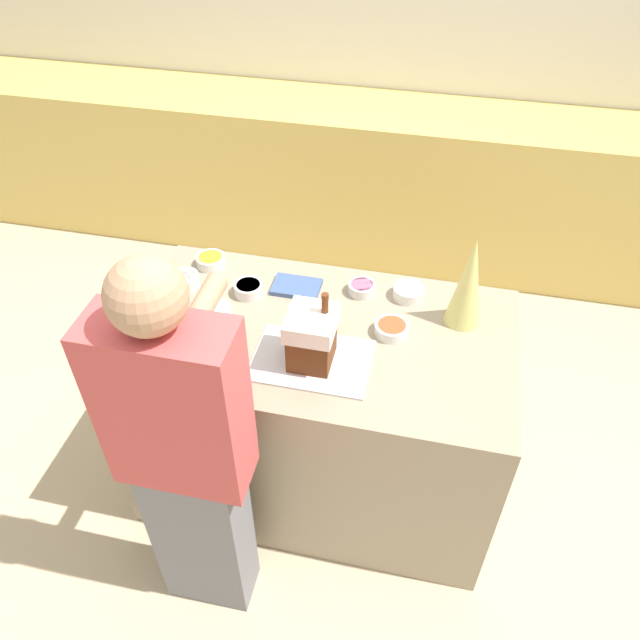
{
  "coord_description": "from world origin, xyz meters",
  "views": [
    {
      "loc": [
        0.37,
        -1.63,
        2.44
      ],
      "look_at": [
        0.0,
        0.0,
        0.95
      ],
      "focal_mm": 35.0,
      "sensor_mm": 36.0,
      "label": 1
    }
  ],
  "objects_px": {
    "candy_bowl_beside_tree": "(211,260)",
    "candy_bowl_center_rear": "(392,328)",
    "cookbook": "(296,287)",
    "gingerbread_house": "(312,337)",
    "baking_tray": "(312,360)",
    "candy_bowl_near_tray_right": "(218,310)",
    "candy_bowl_near_tray_left": "(249,288)",
    "candy_bowl_far_right": "(409,292)",
    "mug": "(127,359)",
    "candy_bowl_behind_tray": "(185,280)",
    "decorative_tree": "(469,282)",
    "candy_bowl_front_corner": "(362,288)",
    "person": "(186,458)"
  },
  "relations": [
    {
      "from": "candy_bowl_front_corner",
      "to": "candy_bowl_far_right",
      "type": "xyz_separation_m",
      "value": [
        0.18,
        0.01,
        0.0
      ]
    },
    {
      "from": "baking_tray",
      "to": "candy_bowl_behind_tray",
      "type": "distance_m",
      "value": 0.66
    },
    {
      "from": "candy_bowl_far_right",
      "to": "mug",
      "type": "distance_m",
      "value": 1.07
    },
    {
      "from": "decorative_tree",
      "to": "mug",
      "type": "xyz_separation_m",
      "value": [
        -1.1,
        -0.5,
        -0.13
      ]
    },
    {
      "from": "candy_bowl_front_corner",
      "to": "candy_bowl_near_tray_left",
      "type": "distance_m",
      "value": 0.44
    },
    {
      "from": "candy_bowl_near_tray_left",
      "to": "mug",
      "type": "height_order",
      "value": "mug"
    },
    {
      "from": "baking_tray",
      "to": "candy_bowl_center_rear",
      "type": "height_order",
      "value": "candy_bowl_center_rear"
    },
    {
      "from": "candy_bowl_far_right",
      "to": "gingerbread_house",
      "type": "bearing_deg",
      "value": -124.04
    },
    {
      "from": "gingerbread_house",
      "to": "mug",
      "type": "relative_size",
      "value": 2.98
    },
    {
      "from": "baking_tray",
      "to": "gingerbread_house",
      "type": "bearing_deg",
      "value": 34.89
    },
    {
      "from": "baking_tray",
      "to": "candy_bowl_front_corner",
      "type": "bearing_deg",
      "value": 75.75
    },
    {
      "from": "candy_bowl_center_rear",
      "to": "candy_bowl_behind_tray",
      "type": "height_order",
      "value": "candy_bowl_behind_tray"
    },
    {
      "from": "cookbook",
      "to": "candy_bowl_near_tray_left",
      "type": "bearing_deg",
      "value": -158.56
    },
    {
      "from": "candy_bowl_center_rear",
      "to": "cookbook",
      "type": "relative_size",
      "value": 0.67
    },
    {
      "from": "baking_tray",
      "to": "candy_bowl_near_tray_right",
      "type": "relative_size",
      "value": 4.14
    },
    {
      "from": "baking_tray",
      "to": "gingerbread_house",
      "type": "relative_size",
      "value": 1.48
    },
    {
      "from": "candy_bowl_beside_tree",
      "to": "candy_bowl_near_tray_left",
      "type": "bearing_deg",
      "value": -34.5
    },
    {
      "from": "gingerbread_house",
      "to": "candy_bowl_behind_tray",
      "type": "xyz_separation_m",
      "value": [
        -0.59,
        0.3,
        -0.09
      ]
    },
    {
      "from": "candy_bowl_beside_tree",
      "to": "mug",
      "type": "bearing_deg",
      "value": -96.3
    },
    {
      "from": "candy_bowl_near_tray_right",
      "to": "person",
      "type": "bearing_deg",
      "value": -80.58
    },
    {
      "from": "candy_bowl_near_tray_left",
      "to": "candy_bowl_near_tray_right",
      "type": "bearing_deg",
      "value": -118.02
    },
    {
      "from": "gingerbread_house",
      "to": "candy_bowl_center_rear",
      "type": "xyz_separation_m",
      "value": [
        0.25,
        0.2,
        -0.09
      ]
    },
    {
      "from": "candy_bowl_beside_tree",
      "to": "candy_bowl_center_rear",
      "type": "relative_size",
      "value": 0.95
    },
    {
      "from": "candy_bowl_far_right",
      "to": "candy_bowl_beside_tree",
      "type": "relative_size",
      "value": 1.02
    },
    {
      "from": "candy_bowl_far_right",
      "to": "mug",
      "type": "height_order",
      "value": "mug"
    },
    {
      "from": "candy_bowl_near_tray_left",
      "to": "cookbook",
      "type": "distance_m",
      "value": 0.19
    },
    {
      "from": "baking_tray",
      "to": "candy_bowl_center_rear",
      "type": "xyz_separation_m",
      "value": [
        0.25,
        0.2,
        0.02
      ]
    },
    {
      "from": "baking_tray",
      "to": "candy_bowl_front_corner",
      "type": "relative_size",
      "value": 3.86
    },
    {
      "from": "gingerbread_house",
      "to": "candy_bowl_behind_tray",
      "type": "relative_size",
      "value": 2.54
    },
    {
      "from": "baking_tray",
      "to": "cookbook",
      "type": "distance_m",
      "value": 0.4
    },
    {
      "from": "decorative_tree",
      "to": "candy_bowl_far_right",
      "type": "distance_m",
      "value": 0.28
    },
    {
      "from": "candy_bowl_center_rear",
      "to": "candy_bowl_near_tray_right",
      "type": "relative_size",
      "value": 1.26
    },
    {
      "from": "candy_bowl_near_tray_right",
      "to": "candy_bowl_behind_tray",
      "type": "relative_size",
      "value": 0.91
    },
    {
      "from": "gingerbread_house",
      "to": "person",
      "type": "relative_size",
      "value": 0.18
    },
    {
      "from": "candy_bowl_behind_tray",
      "to": "mug",
      "type": "bearing_deg",
      "value": -92.19
    },
    {
      "from": "person",
      "to": "decorative_tree",
      "type": "bearing_deg",
      "value": 43.8
    },
    {
      "from": "cookbook",
      "to": "gingerbread_house",
      "type": "bearing_deg",
      "value": -68.07
    },
    {
      "from": "cookbook",
      "to": "candy_bowl_front_corner",
      "type": "bearing_deg",
      "value": 7.82
    },
    {
      "from": "baking_tray",
      "to": "candy_bowl_near_tray_right",
      "type": "bearing_deg",
      "value": 157.71
    },
    {
      "from": "person",
      "to": "candy_bowl_behind_tray",
      "type": "bearing_deg",
      "value": 111.0
    },
    {
      "from": "candy_bowl_center_rear",
      "to": "mug",
      "type": "relative_size",
      "value": 1.34
    },
    {
      "from": "decorative_tree",
      "to": "person",
      "type": "distance_m",
      "value": 1.13
    },
    {
      "from": "gingerbread_house",
      "to": "candy_bowl_near_tray_right",
      "type": "distance_m",
      "value": 0.44
    },
    {
      "from": "baking_tray",
      "to": "gingerbread_house",
      "type": "xyz_separation_m",
      "value": [
        0.0,
        0.0,
        0.11
      ]
    },
    {
      "from": "baking_tray",
      "to": "candy_bowl_near_tray_right",
      "type": "height_order",
      "value": "candy_bowl_near_tray_right"
    },
    {
      "from": "gingerbread_house",
      "to": "candy_bowl_near_tray_right",
      "type": "height_order",
      "value": "gingerbread_house"
    },
    {
      "from": "candy_bowl_center_rear",
      "to": "candy_bowl_near_tray_right",
      "type": "distance_m",
      "value": 0.65
    },
    {
      "from": "candy_bowl_center_rear",
      "to": "mug",
      "type": "distance_m",
      "value": 0.93
    },
    {
      "from": "candy_bowl_near_tray_right",
      "to": "mug",
      "type": "xyz_separation_m",
      "value": [
        -0.2,
        -0.34,
        0.03
      ]
    },
    {
      "from": "candy_bowl_far_right",
      "to": "decorative_tree",
      "type": "bearing_deg",
      "value": -24.07
    }
  ]
}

